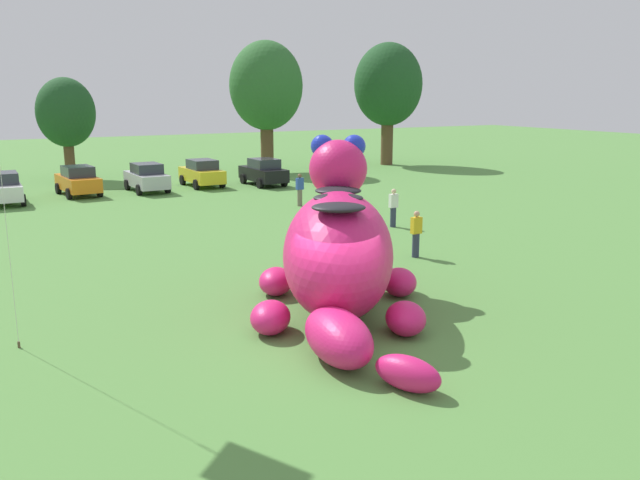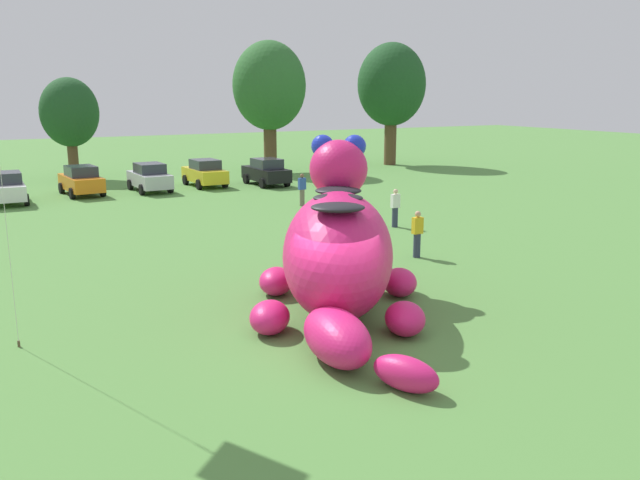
{
  "view_description": "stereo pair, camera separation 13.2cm",
  "coord_description": "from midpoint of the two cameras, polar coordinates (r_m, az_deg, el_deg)",
  "views": [
    {
      "loc": [
        -7.59,
        -12.93,
        5.87
      ],
      "look_at": [
        1.12,
        2.9,
        1.83
      ],
      "focal_mm": 37.11,
      "sensor_mm": 36.0,
      "label": 1
    },
    {
      "loc": [
        -7.47,
        -12.99,
        5.87
      ],
      "look_at": [
        1.12,
        2.9,
        1.83
      ],
      "focal_mm": 37.11,
      "sensor_mm": 36.0,
      "label": 2
    }
  ],
  "objects": [
    {
      "name": "spectator_mid_field",
      "position": [
        34.87,
        -1.45,
        4.34
      ],
      "size": [
        0.38,
        0.26,
        1.71
      ],
      "color": "#726656",
      "rests_on": "ground"
    },
    {
      "name": "car_orange",
      "position": [
        41.02,
        -19.81,
        4.85
      ],
      "size": [
        2.22,
        4.24,
        1.72
      ],
      "color": "orange",
      "rests_on": "ground"
    },
    {
      "name": "spectator_by_cars",
      "position": [
        24.15,
        8.54,
        0.48
      ],
      "size": [
        0.38,
        0.26,
        1.71
      ],
      "color": "#2D334C",
      "rests_on": "ground"
    },
    {
      "name": "giant_inflatable_creature",
      "position": [
        17.68,
        1.8,
        -1.05
      ],
      "size": [
        6.22,
        9.07,
        4.64
      ],
      "color": "#E01E6B",
      "rests_on": "ground"
    },
    {
      "name": "car_yellow",
      "position": [
        42.91,
        -9.82,
        5.73
      ],
      "size": [
        2.03,
        4.15,
        1.72
      ],
      "color": "yellow",
      "rests_on": "ground"
    },
    {
      "name": "car_black",
      "position": [
        42.98,
        -4.57,
        5.88
      ],
      "size": [
        2.02,
        4.14,
        1.72
      ],
      "color": "black",
      "rests_on": "ground"
    },
    {
      "name": "ground_plane",
      "position": [
        16.1,
        1.66,
        -8.78
      ],
      "size": [
        160.0,
        160.0,
        0.0
      ],
      "primitive_type": "plane",
      "color": "#568E42"
    },
    {
      "name": "spectator_near_inflatable",
      "position": [
        29.53,
        6.63,
        2.74
      ],
      "size": [
        0.38,
        0.26,
        1.71
      ],
      "color": "#2D334C",
      "rests_on": "ground"
    },
    {
      "name": "car_silver",
      "position": [
        41.33,
        -14.39,
        5.26
      ],
      "size": [
        2.06,
        4.16,
        1.72
      ],
      "color": "#B7BABF",
      "rests_on": "ground"
    },
    {
      "name": "tree_centre_left",
      "position": [
        50.13,
        -4.32,
        13.05
      ],
      "size": [
        5.41,
        5.41,
        9.6
      ],
      "color": "brown",
      "rests_on": "ground"
    },
    {
      "name": "car_white",
      "position": [
        39.35,
        -25.33,
        4.09
      ],
      "size": [
        1.97,
        4.11,
        1.72
      ],
      "color": "white",
      "rests_on": "ground"
    },
    {
      "name": "tree_mid_left",
      "position": [
        48.65,
        -20.72,
        10.2
      ],
      "size": [
        3.88,
        3.88,
        6.88
      ],
      "color": "brown",
      "rests_on": "ground"
    },
    {
      "name": "tree_centre",
      "position": [
        55.32,
        6.26,
        13.12
      ],
      "size": [
        5.53,
        5.53,
        9.82
      ],
      "color": "brown",
      "rests_on": "ground"
    }
  ]
}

